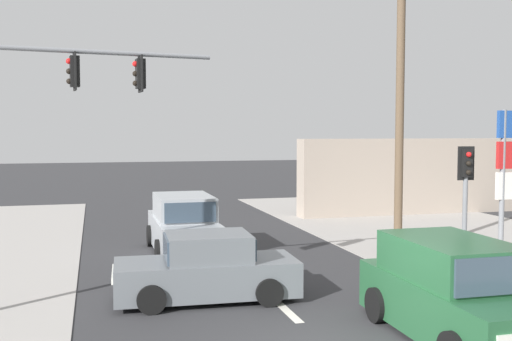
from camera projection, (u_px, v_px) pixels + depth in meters
lane_dash_mid at (282, 306)px, 13.41m from camera, size 0.20×2.40×0.01m
lane_dash_far at (232, 260)px, 18.23m from camera, size 0.20×2.40×0.01m
utility_pole_midground_right at (400, 100)px, 18.49m from camera, size 1.80×0.26×9.34m
traffic_signal_mast at (38, 121)px, 13.00m from camera, size 5.26×0.75×6.00m
pedestal_signal_right_kerb at (465, 192)px, 14.84m from camera, size 0.44×0.29×3.56m
shopfront_wall_far at (418, 176)px, 28.69m from camera, size 12.00×1.00×3.60m
sedan_receding_far at (207, 270)px, 13.92m from camera, size 4.31×2.04×1.56m
suv_crossing_left at (183, 226)px, 19.33m from camera, size 2.07×4.54×1.90m
suv_kerbside_parked at (454, 294)px, 11.20m from camera, size 2.10×4.56×1.90m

